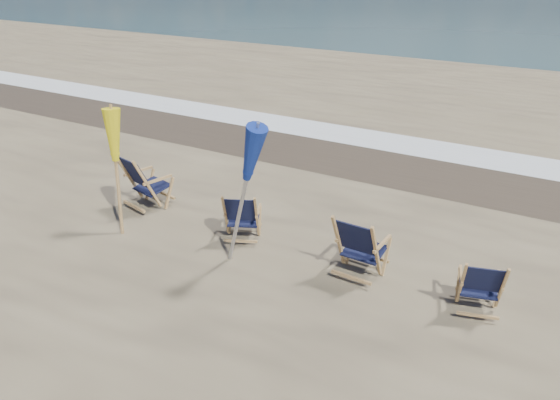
% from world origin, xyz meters
% --- Properties ---
extents(surf_foam, '(200.00, 1.40, 0.01)m').
position_xyz_m(surf_foam, '(0.00, 8.30, 0.00)').
color(surf_foam, silver).
rests_on(surf_foam, ground).
extents(wet_sand_strip, '(200.00, 2.60, 0.00)m').
position_xyz_m(wet_sand_strip, '(0.00, 6.80, 0.00)').
color(wet_sand_strip, '#42362A').
rests_on(wet_sand_strip, ground).
extents(beach_chair_0, '(0.88, 0.94, 1.11)m').
position_xyz_m(beach_chair_0, '(-2.70, 2.15, 0.55)').
color(beach_chair_0, black).
rests_on(beach_chair_0, ground).
extents(beach_chair_1, '(0.81, 0.84, 0.92)m').
position_xyz_m(beach_chair_1, '(-0.44, 2.22, 0.46)').
color(beach_chair_1, black).
rests_on(beach_chair_1, ground).
extents(beach_chair_2, '(0.71, 0.79, 1.05)m').
position_xyz_m(beach_chair_2, '(1.66, 2.00, 0.53)').
color(beach_chair_2, black).
rests_on(beach_chair_2, ground).
extents(beach_chair_3, '(0.71, 0.76, 0.88)m').
position_xyz_m(beach_chair_3, '(3.34, 2.07, 0.44)').
color(beach_chair_3, black).
rests_on(beach_chair_3, ground).
extents(umbrella_yellow, '(0.30, 0.30, 2.11)m').
position_xyz_m(umbrella_yellow, '(-2.67, 1.46, 1.59)').
color(umbrella_yellow, '#B0864F').
rests_on(umbrella_yellow, ground).
extents(umbrella_blue, '(0.30, 0.30, 2.45)m').
position_xyz_m(umbrella_blue, '(-0.21, 1.46, 1.90)').
color(umbrella_blue, '#A5A5AD').
rests_on(umbrella_blue, ground).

